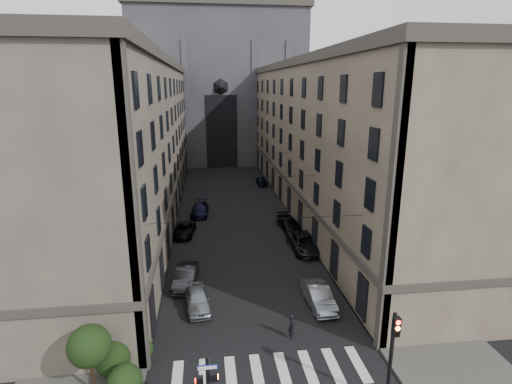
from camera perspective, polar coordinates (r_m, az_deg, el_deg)
name	(u,v)px	position (r m, az deg, el deg)	size (l,w,h in m)	color
sidewalk_left	(151,212)	(53.04, -14.81, -2.79)	(7.00, 80.00, 0.15)	#383533
sidewalk_right	(310,206)	(54.31, 7.72, -1.99)	(7.00, 80.00, 0.15)	#383533
zebra_crossing	(270,372)	(25.06, 2.03, -24.26)	(11.00, 3.20, 0.01)	beige
building_left	(121,140)	(51.55, -18.76, 6.99)	(13.60, 60.60, 18.85)	#4F453C
building_right	(335,137)	(53.22, 11.16, 7.73)	(13.60, 60.60, 18.85)	brown
gothic_tower	(218,75)	(89.15, -5.41, 16.24)	(35.00, 23.00, 58.00)	#2D2D33
traffic_light_right	(392,348)	(22.23, 18.92, -20.36)	(0.34, 0.50, 5.20)	black
shrub_cluster	(109,357)	(24.36, -20.21, -21.30)	(3.90, 4.40, 3.90)	black
tram_wires	(232,156)	(50.59, -3.50, 5.22)	(14.00, 60.00, 0.43)	black
car_left_near	(197,299)	(30.51, -8.36, -14.89)	(1.72, 4.27, 1.46)	gray
car_left_midnear	(186,277)	(33.74, -9.99, -11.81)	(1.61, 4.61, 1.52)	black
car_left_midfar	(184,230)	(44.26, -10.27, -5.32)	(2.14, 4.65, 1.29)	black
car_left_far	(200,209)	(50.64, -8.02, -2.49)	(2.05, 5.05, 1.46)	black
car_right_near	(319,296)	(30.84, 8.96, -14.51)	(1.60, 4.58, 1.51)	gray
car_right_midnear	(304,243)	(40.02, 6.91, -7.19)	(2.63, 5.71, 1.59)	black
car_right_midfar	(289,223)	(45.51, 4.70, -4.47)	(1.95, 4.80, 1.39)	black
car_right_far	(262,181)	(65.19, 0.81, 1.56)	(1.55, 3.85, 1.31)	black
pedestrian	(291,326)	(27.23, 5.09, -18.53)	(0.61, 0.40, 1.67)	black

